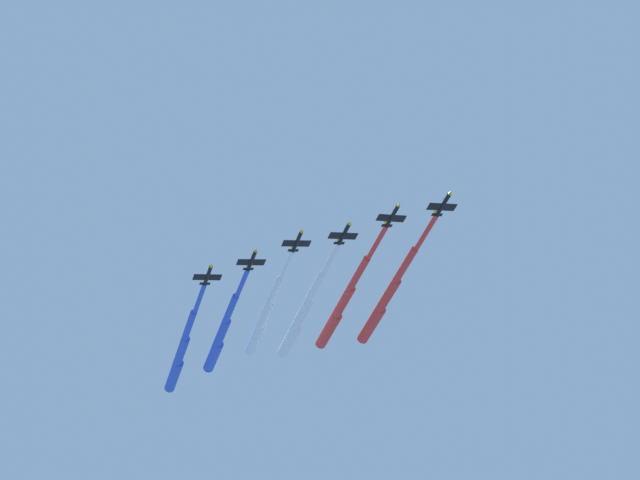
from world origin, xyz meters
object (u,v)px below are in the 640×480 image
jet_lead (387,298)px  jet_starboard_inner (301,316)px  jet_port_mid (264,317)px  jet_port_outer (181,353)px  jet_starboard_mid (221,335)px  jet_port_inner (342,305)px

jet_lead → jet_starboard_inner: (-25.02, -11.60, -0.15)m
jet_port_mid → jet_port_outer: jet_port_mid is taller
jet_lead → jet_starboard_inner: 27.58m
jet_starboard_mid → jet_port_outer: size_ratio=0.93×
jet_lead → jet_starboard_inner: jet_lead is taller
jet_starboard_mid → jet_lead: bearing=23.7°
jet_lead → jet_port_outer: size_ratio=1.00×
jet_port_inner → jet_starboard_mid: bearing=-156.1°
jet_starboard_mid → jet_port_inner: bearing=23.9°
jet_port_inner → jet_starboard_inner: jet_port_inner is taller
jet_lead → jet_port_mid: 39.78m
jet_starboard_inner → jet_port_outer: bearing=-162.1°
jet_port_inner → jet_port_mid: jet_port_mid is taller
jet_starboard_inner → jet_port_mid: jet_port_mid is taller
jet_port_mid → jet_lead: bearing=25.7°
jet_starboard_inner → jet_port_mid: 12.37m
jet_starboard_mid → jet_port_outer: bearing=-169.7°
jet_port_mid → jet_starboard_mid: (-14.68, -4.93, -2.18)m
jet_lead → jet_starboard_inner: bearing=-155.1°
jet_starboard_inner → jet_port_outer: 44.13m
jet_starboard_inner → jet_port_mid: bearing=-152.4°
jet_starboard_inner → jet_starboard_mid: size_ratio=1.04×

